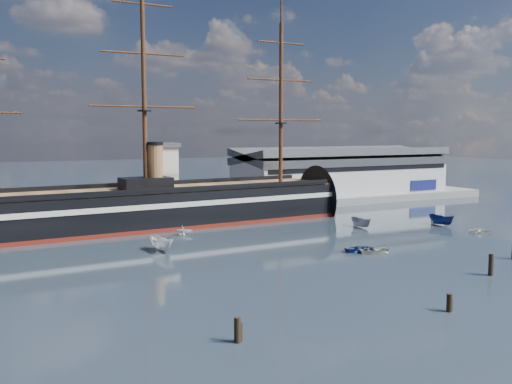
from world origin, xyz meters
name	(u,v)px	position (x,y,z in m)	size (l,w,h in m)	color
ground	(214,241)	(0.00, 40.00, 0.00)	(600.00, 600.00, 0.00)	#222F3B
quay	(192,212)	(10.00, 76.00, 0.00)	(180.00, 18.00, 2.00)	slate
warehouse	(342,172)	(58.00, 80.00, 7.98)	(63.00, 21.00, 11.60)	#B7BABC
quay_tower	(168,174)	(3.00, 73.00, 9.75)	(5.00, 5.00, 15.00)	silver
warship	(128,209)	(-9.96, 60.00, 4.04)	(113.23, 20.22, 53.94)	black
motorboat_a	(162,251)	(-11.20, 35.55, 0.00)	(7.48, 2.74, 2.99)	silver
motorboat_b	(361,252)	(17.38, 19.86, 0.00)	(3.24, 1.29, 1.51)	navy
motorboat_c	(361,227)	(32.52, 38.78, 0.00)	(6.45, 2.37, 2.58)	slate
motorboat_d	(183,235)	(-2.75, 48.00, 0.00)	(5.40, 2.34, 1.98)	white
motorboat_e	(481,233)	(49.09, 22.83, 0.00)	(2.55, 1.02, 1.19)	beige
motorboat_f	(441,225)	(49.11, 33.01, 0.00)	(7.14, 2.62, 2.86)	navy
motorboat_g	(373,253)	(18.55, 18.09, 0.00)	(3.17, 1.27, 1.48)	beige
piling_near_left	(237,343)	(-18.26, -6.82, 0.00)	(0.64, 0.64, 3.12)	black
piling_near_mid	(449,312)	(6.24, -9.50, 0.00)	(0.64, 0.64, 2.71)	black
piling_near_right	(490,275)	(23.30, -0.79, 0.00)	(0.64, 0.64, 3.72)	black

